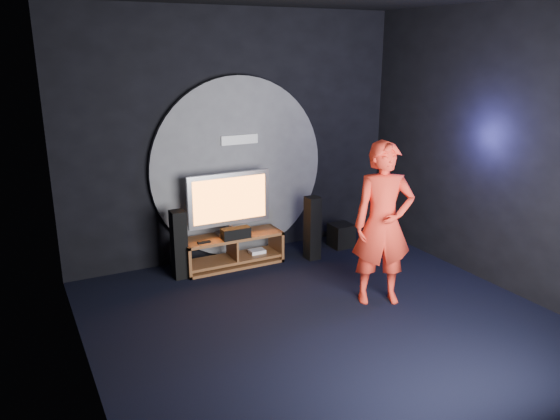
% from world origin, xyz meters
% --- Properties ---
extents(floor, '(5.00, 5.00, 0.00)m').
position_xyz_m(floor, '(0.00, 0.00, 0.00)').
color(floor, black).
rests_on(floor, ground).
extents(back_wall, '(5.00, 0.04, 3.50)m').
position_xyz_m(back_wall, '(0.00, 2.50, 1.75)').
color(back_wall, black).
rests_on(back_wall, ground).
extents(front_wall, '(5.00, 0.04, 3.50)m').
position_xyz_m(front_wall, '(0.00, -2.50, 1.75)').
color(front_wall, black).
rests_on(front_wall, ground).
extents(left_wall, '(0.04, 5.00, 3.50)m').
position_xyz_m(left_wall, '(-2.50, 0.00, 1.75)').
color(left_wall, black).
rests_on(left_wall, ground).
extents(right_wall, '(0.04, 5.00, 3.50)m').
position_xyz_m(right_wall, '(2.50, 0.00, 1.75)').
color(right_wall, black).
rests_on(right_wall, ground).
extents(wall_disc_panel, '(2.60, 0.11, 2.60)m').
position_xyz_m(wall_disc_panel, '(0.00, 2.44, 1.30)').
color(wall_disc_panel, '#515156').
rests_on(wall_disc_panel, ground).
extents(media_console, '(1.42, 0.45, 0.45)m').
position_xyz_m(media_console, '(-0.28, 2.05, 0.19)').
color(media_console, brown).
rests_on(media_console, ground).
extents(tv, '(1.19, 0.22, 0.88)m').
position_xyz_m(tv, '(-0.29, 2.12, 0.93)').
color(tv, '#A6A7AD').
rests_on(tv, media_console).
extents(center_speaker, '(0.40, 0.15, 0.15)m').
position_xyz_m(center_speaker, '(-0.29, 1.90, 0.53)').
color(center_speaker, black).
rests_on(center_speaker, media_console).
extents(remote, '(0.18, 0.05, 0.02)m').
position_xyz_m(remote, '(-0.74, 1.93, 0.46)').
color(remote, black).
rests_on(remote, media_console).
extents(tower_speaker_left, '(0.19, 0.21, 0.93)m').
position_xyz_m(tower_speaker_left, '(-1.07, 1.99, 0.46)').
color(tower_speaker_left, black).
rests_on(tower_speaker_left, ground).
extents(tower_speaker_right, '(0.19, 0.21, 0.93)m').
position_xyz_m(tower_speaker_right, '(0.85, 1.77, 0.46)').
color(tower_speaker_right, black).
rests_on(tower_speaker_right, ground).
extents(subwoofer, '(0.33, 0.33, 0.36)m').
position_xyz_m(subwoofer, '(1.50, 2.00, 0.18)').
color(subwoofer, black).
rests_on(subwoofer, ground).
extents(player, '(0.84, 0.71, 1.95)m').
position_xyz_m(player, '(0.87, 0.21, 0.98)').
color(player, red).
rests_on(player, ground).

